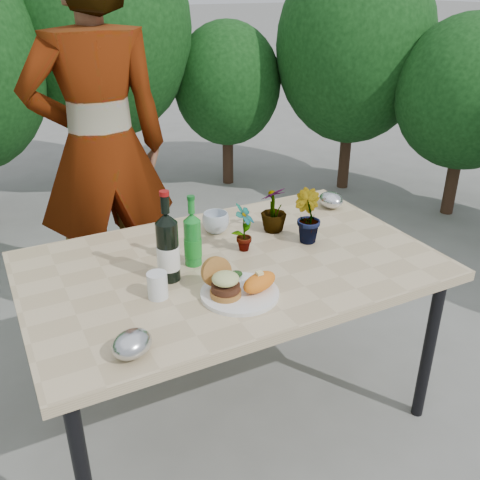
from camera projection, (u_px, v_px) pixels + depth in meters
name	position (u px, v px, depth m)	size (l,w,h in m)	color
ground	(232.00, 406.00, 2.45)	(80.00, 80.00, 0.00)	slate
patio_table	(231.00, 274.00, 2.14)	(1.60, 1.00, 0.75)	tan
shrub_hedge	(130.00, 85.00, 3.32)	(6.83, 5.22, 2.30)	#382316
dinner_plate	(240.00, 293.00, 1.89)	(0.28, 0.28, 0.01)	white
burger_stack	(223.00, 282.00, 1.86)	(0.11, 0.16, 0.11)	#B7722D
sweet_potato	(259.00, 282.00, 1.88)	(0.15, 0.08, 0.06)	orange
grilled_veg	(232.00, 276.00, 1.96)	(0.08, 0.05, 0.03)	olive
wine_bottle	(168.00, 248.00, 1.94)	(0.08, 0.08, 0.35)	black
sparkling_water	(193.00, 240.00, 2.05)	(0.07, 0.07, 0.29)	#178327
plastic_cup	(158.00, 285.00, 1.86)	(0.07, 0.07, 0.10)	silver
seedling_left	(244.00, 228.00, 2.16)	(0.11, 0.07, 0.20)	#27531C
seedling_mid	(307.00, 216.00, 2.24)	(0.12, 0.10, 0.23)	#2A6121
seedling_right	(274.00, 209.00, 2.33)	(0.11, 0.11, 0.20)	#1D521C
blue_bowl	(216.00, 223.00, 2.34)	(0.12, 0.12, 0.09)	silver
foil_packet_left	(132.00, 344.00, 1.58)	(0.13, 0.11, 0.08)	#B4B6BB
foil_packet_right	(331.00, 200.00, 2.60)	(0.13, 0.11, 0.08)	silver
person	(101.00, 151.00, 2.69)	(0.72, 0.47, 1.96)	#A76653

